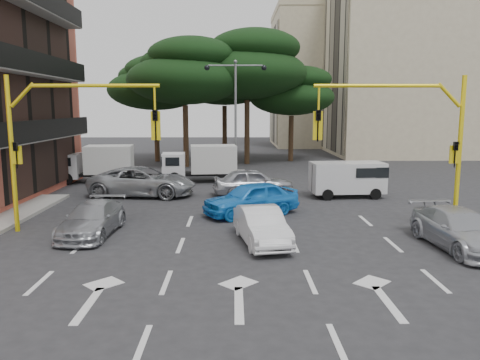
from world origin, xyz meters
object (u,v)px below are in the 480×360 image
object	(u,v)px
car_silver_cross_b	(253,182)
box_truck_a	(96,164)
signal_mast_right	(414,131)
car_blue_compact	(251,199)
box_truck_b	(200,164)
car_silver_cross_a	(143,181)
car_white_hatch	(261,226)
street_lamp_center	(236,98)
signal_mast_left	(58,132)
car_silver_wagon	(92,219)
car_silver_parked	(459,229)
van_white	(347,179)

from	to	relation	value
car_silver_cross_b	box_truck_a	world-z (taller)	box_truck_a
signal_mast_right	car_blue_compact	world-z (taller)	signal_mast_right
box_truck_b	car_silver_cross_a	bearing A→B (deg)	144.76
signal_mast_right	car_blue_compact	bearing A→B (deg)	156.36
car_silver_cross_a	signal_mast_right	bearing A→B (deg)	-115.24
car_silver_cross_a	box_truck_a	bearing A→B (deg)	46.41
car_white_hatch	car_silver_cross_a	size ratio (longest dim) A/B	0.68
car_silver_cross_b	box_truck_b	world-z (taller)	box_truck_b
street_lamp_center	car_silver_cross_b	distance (m)	8.18
signal_mast_left	car_silver_cross_a	bearing A→B (deg)	76.99
signal_mast_left	box_truck_b	world-z (taller)	signal_mast_left
car_silver_wagon	car_silver_cross_a	distance (m)	7.93
car_silver_wagon	car_silver_parked	size ratio (longest dim) A/B	0.92
signal_mast_left	van_white	world-z (taller)	signal_mast_left
signal_mast_right	car_white_hatch	xyz separation A→B (m)	(-5.95, -1.76, -3.24)
signal_mast_right	car_silver_wagon	xyz separation A→B (m)	(-12.30, -0.56, -3.27)
car_blue_compact	box_truck_b	world-z (taller)	box_truck_b
box_truck_a	street_lamp_center	bearing A→B (deg)	-83.22
car_silver_wagon	car_silver_cross_a	size ratio (longest dim) A/B	0.74
car_blue_compact	car_silver_parked	size ratio (longest dim) A/B	0.96
car_blue_compact	car_silver_parked	world-z (taller)	car_blue_compact
car_silver_wagon	van_white	size ratio (longest dim) A/B	1.10
car_silver_cross_a	car_silver_parked	bearing A→B (deg)	-121.18
car_silver_parked	car_silver_wagon	bearing A→B (deg)	166.73
car_white_hatch	car_silver_parked	size ratio (longest dim) A/B	0.85
signal_mast_left	street_lamp_center	bearing A→B (deg)	64.09
van_white	street_lamp_center	bearing A→B (deg)	-144.39
car_silver_cross_b	car_blue_compact	bearing A→B (deg)	168.43
car_blue_compact	box_truck_b	size ratio (longest dim) A/B	0.91
car_white_hatch	box_truck_b	world-z (taller)	box_truck_b
street_lamp_center	car_silver_cross_a	size ratio (longest dim) A/B	1.36
car_white_hatch	box_truck_a	size ratio (longest dim) A/B	0.80
van_white	box_truck_a	size ratio (longest dim) A/B	0.80
car_silver_wagon	signal_mast_right	bearing A→B (deg)	5.41
box_truck_b	car_white_hatch	bearing A→B (deg)	-172.42
box_truck_a	box_truck_b	size ratio (longest dim) A/B	1.00
car_blue_compact	car_silver_cross_a	xyz separation A→B (m)	(-5.75, 4.66, 0.05)
van_white	box_truck_b	world-z (taller)	box_truck_b
car_silver_wagon	car_silver_cross_a	bearing A→B (deg)	89.98
street_lamp_center	car_silver_parked	xyz separation A→B (m)	(7.60, -16.45, -4.76)
car_white_hatch	box_truck_a	xyz separation A→B (m)	(-9.86, 13.76, 0.55)
car_silver_cross_a	box_truck_a	xyz separation A→B (m)	(-3.90, 4.65, 0.40)
box_truck_b	signal_mast_right	bearing A→B (deg)	-148.44
car_blue_compact	car_silver_wagon	size ratio (longest dim) A/B	1.04
car_white_hatch	van_white	world-z (taller)	van_white
signal_mast_right	van_white	world-z (taller)	signal_mast_right
street_lamp_center	box_truck_a	size ratio (longest dim) A/B	1.61
signal_mast_right	box_truck_b	xyz separation A→B (m)	(-9.11, 12.19, -2.70)
car_silver_cross_b	box_truck_b	xyz separation A→B (m)	(-3.25, 4.82, 0.44)
car_white_hatch	signal_mast_left	bearing A→B (deg)	156.61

